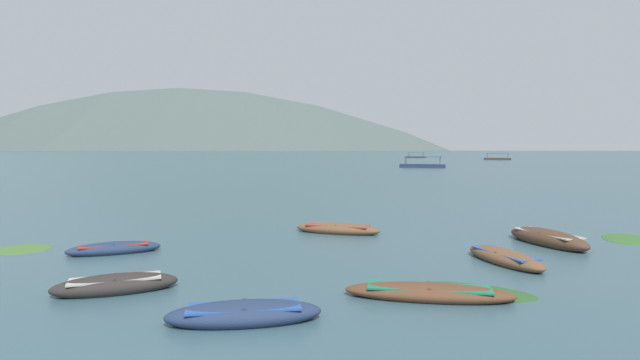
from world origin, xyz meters
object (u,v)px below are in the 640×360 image
at_px(rowboat_0, 426,293).
at_px(rowboat_1, 545,238).
at_px(ferry_2, 495,159).
at_px(rowboat_4, 111,249).
at_px(rowboat_6, 113,285).
at_px(ferry_0, 413,157).
at_px(rowboat_3, 242,314).
at_px(ferry_1, 420,166).
at_px(rowboat_2, 335,229).
at_px(rowboat_5, 502,257).

distance_m(rowboat_0, rowboat_1, 9.88).
height_order(rowboat_1, ferry_2, ferry_2).
height_order(rowboat_4, rowboat_6, rowboat_6).
xyz_separation_m(rowboat_1, ferry_0, (33.16, 194.57, 0.20)).
xyz_separation_m(rowboat_3, ferry_2, (65.78, 162.56, 0.26)).
height_order(ferry_0, ferry_2, same).
height_order(rowboat_1, rowboat_6, rowboat_1).
height_order(rowboat_0, ferry_1, ferry_1).
xyz_separation_m(rowboat_2, ferry_1, (21.04, 79.76, 0.26)).
bearing_deg(ferry_2, rowboat_2, -112.74).
relative_size(rowboat_2, ferry_0, 0.48).
bearing_deg(rowboat_6, ferry_2, 66.47).
distance_m(rowboat_0, rowboat_6, 8.66).
distance_m(rowboat_5, rowboat_6, 12.70).
relative_size(rowboat_2, ferry_2, 0.44).
relative_size(rowboat_1, rowboat_5, 1.14).
relative_size(rowboat_0, rowboat_6, 1.31).
height_order(rowboat_0, ferry_0, ferry_0).
bearing_deg(rowboat_2, rowboat_6, -124.79).
bearing_deg(rowboat_3, rowboat_0, 20.37).
bearing_deg(ferry_0, rowboat_0, -101.15).
bearing_deg(ferry_2, ferry_1, -120.69).
xyz_separation_m(rowboat_2, rowboat_6, (-6.56, -9.45, 0.01)).
height_order(rowboat_0, rowboat_4, rowboat_4).
distance_m(rowboat_3, ferry_1, 94.55).
relative_size(rowboat_2, ferry_1, 0.43).
bearing_deg(rowboat_0, rowboat_3, -159.63).
bearing_deg(rowboat_2, rowboat_0, -78.34).
bearing_deg(rowboat_6, rowboat_3, -30.57).
distance_m(rowboat_3, ferry_0, 208.42).
height_order(rowboat_5, ferry_1, ferry_1).
distance_m(rowboat_4, ferry_2, 171.07).
distance_m(ferry_0, ferry_1, 113.99).
bearing_deg(rowboat_4, rowboat_0, -27.39).
xyz_separation_m(rowboat_1, rowboat_5, (-3.05, -3.27, -0.06)).
bearing_deg(rowboat_1, ferry_0, 80.33).
bearing_deg(rowboat_5, rowboat_6, -164.30).
xyz_separation_m(rowboat_3, rowboat_5, (8.25, 5.78, -0.01)).
distance_m(rowboat_0, rowboat_4, 12.19).
bearing_deg(rowboat_5, ferry_2, 69.85).
bearing_deg(rowboat_2, rowboat_5, -46.72).
height_order(rowboat_0, rowboat_5, rowboat_5).
bearing_deg(ferry_2, ferry_0, 117.44).
bearing_deg(rowboat_3, ferry_0, 77.68).
xyz_separation_m(rowboat_2, ferry_0, (41.87, 191.83, 0.26)).
bearing_deg(rowboat_1, rowboat_2, 162.53).
bearing_deg(ferry_0, rowboat_4, -104.46).
distance_m(rowboat_5, ferry_1, 87.14).
xyz_separation_m(rowboat_0, ferry_2, (61.11, 160.82, 0.29)).
relative_size(ferry_0, ferry_2, 0.91).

